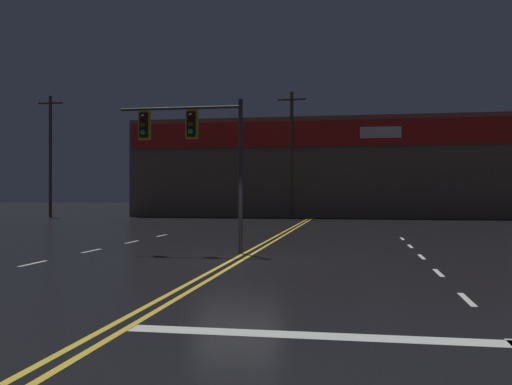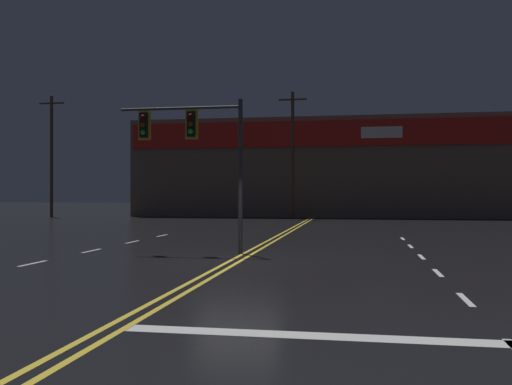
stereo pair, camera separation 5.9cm
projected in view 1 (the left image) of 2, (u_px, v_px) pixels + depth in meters
ground_plane at (237, 260)px, 16.78m from camera, size 200.00×200.00×0.00m
road_markings at (265, 268)px, 14.87m from camera, size 16.22×60.00×0.01m
traffic_signal_median at (189, 137)px, 18.89m from camera, size 4.20×0.36×5.05m
building_backdrop at (316, 169)px, 50.98m from camera, size 31.17×10.23×8.25m
utility_pole_row at (307, 149)px, 44.23m from camera, size 44.63×0.26×11.10m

